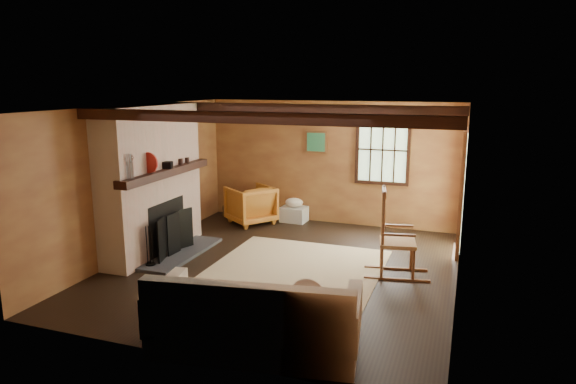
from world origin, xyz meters
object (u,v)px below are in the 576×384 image
at_px(rocking_chair, 394,239).
at_px(sofa, 255,323).
at_px(armchair, 251,205).
at_px(laundry_basket, 294,214).
at_px(fireplace, 153,187).

bearing_deg(rocking_chair, sofa, 148.54).
bearing_deg(sofa, armchair, 105.27).
xyz_separation_m(rocking_chair, sofa, (-1.03, -2.67, -0.23)).
distance_m(laundry_basket, armchair, 0.90).
xyz_separation_m(fireplace, sofa, (2.80, -2.39, -0.79)).
bearing_deg(rocking_chair, armchair, 48.35).
height_order(sofa, armchair, sofa).
xyz_separation_m(sofa, laundry_basket, (-1.27, 4.94, -0.16)).
bearing_deg(armchair, laundry_basket, 153.99).
distance_m(fireplace, rocking_chair, 3.89).
height_order(fireplace, laundry_basket, fireplace).
relative_size(rocking_chair, armchair, 1.55).
height_order(laundry_basket, armchair, armchair).
distance_m(sofa, armchair, 4.98).
distance_m(rocking_chair, sofa, 2.87).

